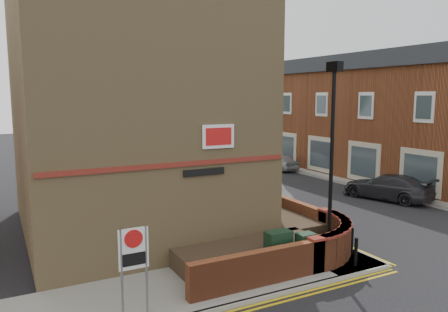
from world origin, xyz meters
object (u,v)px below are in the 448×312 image
silver_car_near (263,192)px  lamppost (331,161)px  utility_cabinet_large (278,250)px  zone_sign (134,256)px

silver_car_near → lamppost: bearing=-92.3°
utility_cabinet_large → silver_car_near: silver_car_near is taller
lamppost → silver_car_near: size_ratio=1.39×
utility_cabinet_large → zone_sign: bearing=-170.3°
utility_cabinet_large → silver_car_near: (3.90, 6.94, 0.03)m
lamppost → utility_cabinet_large: (-1.90, 0.10, -2.62)m
utility_cabinet_large → zone_sign: (-4.70, -0.80, 0.92)m
zone_sign → utility_cabinet_large: bearing=9.7°
lamppost → zone_sign: bearing=-173.9°
utility_cabinet_large → zone_sign: 4.86m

